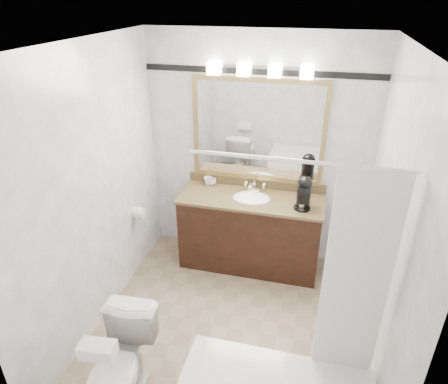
# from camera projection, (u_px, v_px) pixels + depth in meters

# --- Properties ---
(room) EXTENTS (2.42, 2.62, 2.52)m
(room) POSITION_uv_depth(u_px,v_px,m) (229.00, 211.00, 3.16)
(room) COLOR gray
(room) RESTS_ON ground
(vanity) EXTENTS (1.53, 0.58, 0.97)m
(vanity) POSITION_uv_depth(u_px,v_px,m) (250.00, 230.00, 4.41)
(vanity) COLOR black
(vanity) RESTS_ON ground
(mirror) EXTENTS (1.40, 0.04, 1.10)m
(mirror) POSITION_uv_depth(u_px,v_px,m) (258.00, 131.00, 4.16)
(mirror) COLOR #A7894B
(mirror) RESTS_ON room
(vanity_light_bar) EXTENTS (1.02, 0.14, 0.12)m
(vanity_light_bar) POSITION_uv_depth(u_px,v_px,m) (259.00, 69.00, 3.82)
(vanity_light_bar) COLOR silver
(vanity_light_bar) RESTS_ON room
(accent_stripe) EXTENTS (2.40, 0.01, 0.06)m
(accent_stripe) POSITION_uv_depth(u_px,v_px,m) (260.00, 72.00, 3.89)
(accent_stripe) COLOR black
(accent_stripe) RESTS_ON room
(tp_roll) EXTENTS (0.11, 0.12, 0.12)m
(tp_roll) POSITION_uv_depth(u_px,v_px,m) (139.00, 213.00, 4.23)
(tp_roll) COLOR white
(tp_roll) RESTS_ON room
(toilet) EXTENTS (0.45, 0.74, 0.73)m
(toilet) POSITION_uv_depth(u_px,v_px,m) (120.00, 368.00, 2.90)
(toilet) COLOR white
(toilet) RESTS_ON ground
(tissue_box) EXTENTS (0.24, 0.15, 0.09)m
(tissue_box) POSITION_uv_depth(u_px,v_px,m) (98.00, 350.00, 2.54)
(tissue_box) COLOR white
(tissue_box) RESTS_ON toilet
(coffee_maker) EXTENTS (0.17, 0.22, 0.33)m
(coffee_maker) POSITION_uv_depth(u_px,v_px,m) (304.00, 192.00, 3.98)
(coffee_maker) COLOR black
(coffee_maker) RESTS_ON vanity
(cup_left) EXTENTS (0.12, 0.12, 0.08)m
(cup_left) POSITION_uv_depth(u_px,v_px,m) (212.00, 182.00, 4.48)
(cup_left) COLOR white
(cup_left) RESTS_ON vanity
(cup_right) EXTENTS (0.12, 0.12, 0.09)m
(cup_right) POSITION_uv_depth(u_px,v_px,m) (208.00, 181.00, 4.48)
(cup_right) COLOR white
(cup_right) RESTS_ON vanity
(soap_bottle_a) EXTENTS (0.05, 0.06, 0.10)m
(soap_bottle_a) POSITION_uv_depth(u_px,v_px,m) (250.00, 188.00, 4.32)
(soap_bottle_a) COLOR white
(soap_bottle_a) RESTS_ON vanity
(soap_bar) EXTENTS (0.09, 0.06, 0.03)m
(soap_bar) POSITION_uv_depth(u_px,v_px,m) (255.00, 192.00, 4.31)
(soap_bar) COLOR beige
(soap_bar) RESTS_ON vanity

